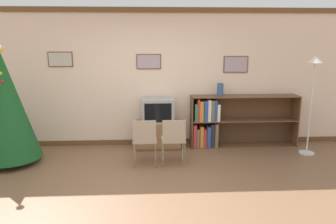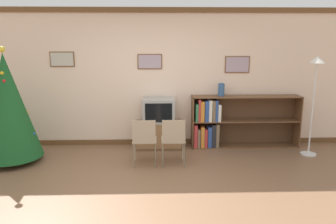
{
  "view_description": "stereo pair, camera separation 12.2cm",
  "coord_description": "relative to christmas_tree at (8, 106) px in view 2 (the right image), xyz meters",
  "views": [
    {
      "loc": [
        0.04,
        -4.24,
        2.08
      ],
      "look_at": [
        0.34,
        1.22,
        0.89
      ],
      "focal_mm": 35.0,
      "sensor_mm": 36.0,
      "label": 1
    },
    {
      "loc": [
        0.16,
        -4.24,
        2.08
      ],
      "look_at": [
        0.34,
        1.22,
        0.89
      ],
      "focal_mm": 35.0,
      "sensor_mm": 36.0,
      "label": 2
    }
  ],
  "objects": [
    {
      "name": "wall_back",
      "position": [
        2.38,
        0.98,
        0.36
      ],
      "size": [
        8.91,
        0.11,
        2.7
      ],
      "color": "beige",
      "rests_on": "ground_plane"
    },
    {
      "name": "folding_chair_left",
      "position": [
        2.31,
        -0.27,
        -0.52
      ],
      "size": [
        0.4,
        0.4,
        0.82
      ],
      "color": "tan",
      "rests_on": "ground_plane"
    },
    {
      "name": "vase",
      "position": [
        3.78,
        0.76,
        0.16
      ],
      "size": [
        0.12,
        0.12,
        0.25
      ],
      "color": "#335684",
      "rests_on": "bookshelf"
    },
    {
      "name": "bookshelf",
      "position": [
        3.88,
        0.74,
        -0.5
      ],
      "size": [
        2.13,
        0.36,
        1.02
      ],
      "color": "brown",
      "rests_on": "ground_plane"
    },
    {
      "name": "christmas_tree",
      "position": [
        0.0,
        0.0,
        0.0
      ],
      "size": [
        1.03,
        1.03,
        1.99
      ],
      "color": "maroon",
      "rests_on": "ground_plane"
    },
    {
      "name": "television",
      "position": [
        2.56,
        0.68,
        -0.23
      ],
      "size": [
        0.62,
        0.44,
        0.46
      ],
      "color": "#9E9E99",
      "rests_on": "tv_console"
    },
    {
      "name": "standing_lamp",
      "position": [
        5.35,
        0.19,
        0.4
      ],
      "size": [
        0.28,
        0.28,
        1.82
      ],
      "color": "silver",
      "rests_on": "ground_plane"
    },
    {
      "name": "folding_chair_right",
      "position": [
        2.8,
        -0.27,
        -0.52
      ],
      "size": [
        0.4,
        0.4,
        0.82
      ],
      "color": "tan",
      "rests_on": "ground_plane"
    },
    {
      "name": "ground_plane",
      "position": [
        2.38,
        -1.28,
        -0.99
      ],
      "size": [
        24.0,
        24.0,
        0.0
      ],
      "primitive_type": "plane",
      "color": "brown"
    },
    {
      "name": "tv_console",
      "position": [
        2.56,
        0.68,
        -0.73
      ],
      "size": [
        0.88,
        0.45,
        0.53
      ],
      "color": "brown",
      "rests_on": "ground_plane"
    }
  ]
}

